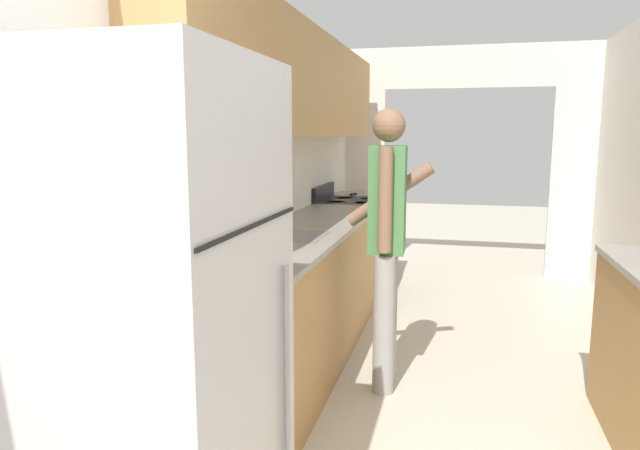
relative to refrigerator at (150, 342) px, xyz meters
The scene contains 7 objects.
wall_left 2.15m from the refrigerator, 98.56° to the left, with size 0.38×7.98×2.50m.
wall_far_with_doorway 5.12m from the refrigerator, 78.84° to the left, with size 3.10×0.06×2.50m.
counter_left 2.31m from the refrigerator, 91.58° to the left, with size 0.62×4.27×0.93m.
refrigerator is the anchor object (origin of this frame).
range_oven 3.82m from the refrigerator, 90.82° to the left, with size 0.66×0.77×1.07m.
person 1.87m from the refrigerator, 73.37° to the left, with size 0.54×0.38×1.70m.
knife 4.30m from the refrigerator, 91.75° to the left, with size 0.10×0.30×0.02m.
Camera 1 is at (-0.03, -0.95, 1.56)m, focal length 32.00 mm.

